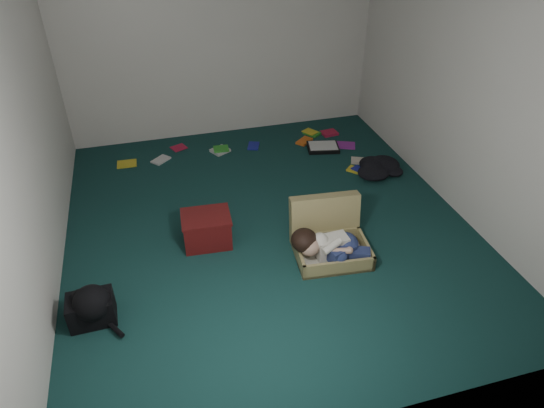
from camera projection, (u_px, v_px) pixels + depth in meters
name	position (u px, v px, depth m)	size (l,w,h in m)	color
floor	(268.00, 224.00, 5.00)	(4.50, 4.50, 0.00)	#143937
wall_back	(220.00, 36.00, 6.05)	(4.50, 4.50, 0.00)	silver
wall_front	(382.00, 276.00, 2.48)	(4.50, 4.50, 0.00)	silver
wall_left	(23.00, 134.00, 3.82)	(4.50, 4.50, 0.00)	silver
wall_right	(466.00, 84.00, 4.71)	(4.50, 4.50, 0.00)	silver
suitcase	(329.00, 237.00, 4.58)	(0.73, 0.72, 0.50)	tan
person	(329.00, 246.00, 4.41)	(0.72, 0.40, 0.31)	white
maroon_bin	(207.00, 229.00, 4.66)	(0.49, 0.40, 0.32)	#561112
backpack	(91.00, 308.00, 3.86)	(0.45, 0.36, 0.27)	black
clothing_pile	(381.00, 167.00, 5.83)	(0.43, 0.35, 0.14)	black
paper_tray	(323.00, 147.00, 6.33)	(0.45, 0.38, 0.06)	black
book_scatter	(269.00, 150.00, 6.31)	(3.04, 1.44, 0.02)	yellow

